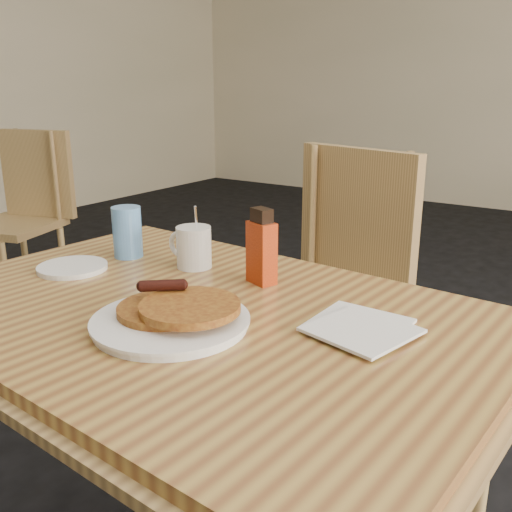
{
  "coord_description": "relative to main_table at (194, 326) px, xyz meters",
  "views": [
    {
      "loc": [
        0.63,
        -0.9,
        1.18
      ],
      "look_at": [
        0.01,
        0.03,
        0.85
      ],
      "focal_mm": 40.0,
      "sensor_mm": 36.0,
      "label": 1
    }
  ],
  "objects": [
    {
      "name": "main_table",
      "position": [
        0.0,
        0.0,
        0.0
      ],
      "size": [
        1.31,
        0.94,
        0.75
      ],
      "rotation": [
        0.0,
        0.0,
        -0.07
      ],
      "color": "#A9823C",
      "rests_on": "floor"
    },
    {
      "name": "chair_main_far",
      "position": [
        -0.02,
        0.73,
        -0.11
      ],
      "size": [
        0.55,
        0.56,
        1.0
      ],
      "rotation": [
        0.0,
        0.0,
        -0.27
      ],
      "color": "tan",
      "rests_on": "floor"
    },
    {
      "name": "chair_wall_extra",
      "position": [
        -2.01,
        0.98,
        -0.14
      ],
      "size": [
        0.53,
        0.54,
        0.95
      ],
      "rotation": [
        0.0,
        0.0,
        0.29
      ],
      "color": "tan",
      "rests_on": "floor"
    },
    {
      "name": "pancake_plate",
      "position": [
        0.03,
        -0.1,
        0.06
      ],
      "size": [
        0.3,
        0.3,
        0.07
      ],
      "rotation": [
        0.0,
        0.0,
        0.28
      ],
      "color": "white",
      "rests_on": "main_table"
    },
    {
      "name": "coffee_mug",
      "position": [
        -0.17,
        0.2,
        0.09
      ],
      "size": [
        0.12,
        0.09,
        0.16
      ],
      "rotation": [
        0.0,
        0.0,
        0.04
      ],
      "color": "white",
      "rests_on": "main_table"
    },
    {
      "name": "syrup_bottle",
      "position": [
        0.03,
        0.2,
        0.12
      ],
      "size": [
        0.08,
        0.06,
        0.17
      ],
      "rotation": [
        0.0,
        0.0,
        -0.35
      ],
      "color": "maroon",
      "rests_on": "main_table"
    },
    {
      "name": "napkin_stack",
      "position": [
        0.33,
        0.08,
        0.05
      ],
      "size": [
        0.21,
        0.22,
        0.01
      ],
      "rotation": [
        0.0,
        0.0,
        -0.02
      ],
      "color": "silver",
      "rests_on": "main_table"
    },
    {
      "name": "blue_tumbler",
      "position": [
        -0.37,
        0.18,
        0.11
      ],
      "size": [
        0.09,
        0.09,
        0.13
      ],
      "primitive_type": "cylinder",
      "rotation": [
        0.0,
        0.0,
        0.14
      ],
      "color": "#5E98DD",
      "rests_on": "main_table"
    },
    {
      "name": "side_saucer",
      "position": [
        -0.4,
        0.02,
        0.05
      ],
      "size": [
        0.2,
        0.2,
        0.01
      ],
      "primitive_type": "cylinder",
      "rotation": [
        0.0,
        0.0,
        -0.24
      ],
      "color": "white",
      "rests_on": "main_table"
    }
  ]
}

